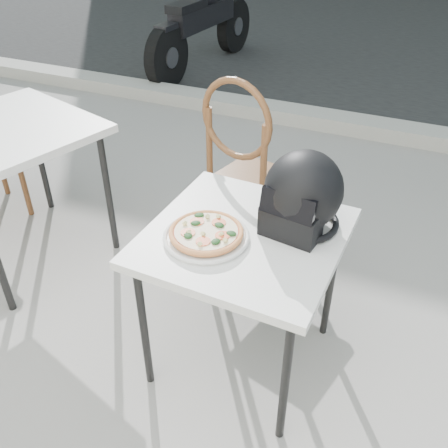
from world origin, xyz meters
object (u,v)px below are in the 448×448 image
at_px(plate, 206,237).
at_px(cafe_table_main, 244,246).
at_px(cafe_table_side, 4,141).
at_px(pizza, 206,232).
at_px(motorcycle, 203,27).
at_px(cafe_chair_main, 247,164).
at_px(helmet, 302,196).

bearing_deg(plate, cafe_table_main, 36.93).
bearing_deg(cafe_table_side, pizza, -14.08).
xyz_separation_m(cafe_table_main, motorcycle, (-1.92, 3.65, -0.18)).
bearing_deg(cafe_chair_main, cafe_table_side, 35.62).
height_order(helmet, motorcycle, motorcycle).
distance_m(pizza, motorcycle, 4.16).
distance_m(plate, helmet, 0.39).
distance_m(cafe_table_main, plate, 0.16).
relative_size(cafe_table_main, plate, 1.92).
relative_size(cafe_table_main, helmet, 2.13).
distance_m(pizza, cafe_table_side, 1.31).
bearing_deg(helmet, pizza, -133.83).
distance_m(cafe_table_main, cafe_table_side, 1.41).
distance_m(helmet, motorcycle, 4.11).
xyz_separation_m(cafe_table_main, helmet, (0.17, 0.13, 0.20)).
bearing_deg(helmet, motorcycle, 129.42).
relative_size(plate, motorcycle, 0.19).
relative_size(helmet, motorcycle, 0.17).
bearing_deg(plate, helmet, 37.51).
bearing_deg(pizza, helmet, 37.50).
bearing_deg(cafe_chair_main, cafe_table_main, 125.05).
bearing_deg(plate, cafe_table_side, 165.91).
bearing_deg(pizza, cafe_chair_main, 99.92).
bearing_deg(cafe_table_side, motorcycle, 98.79).
relative_size(cafe_chair_main, cafe_table_side, 1.06).
height_order(helmet, cafe_chair_main, cafe_chair_main).
relative_size(plate, pizza, 1.15).
relative_size(plate, cafe_chair_main, 0.36).
height_order(cafe_table_main, helmet, helmet).
bearing_deg(cafe_table_main, helmet, 37.90).
distance_m(pizza, helmet, 0.38).
bearing_deg(plate, pizza, 59.27).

